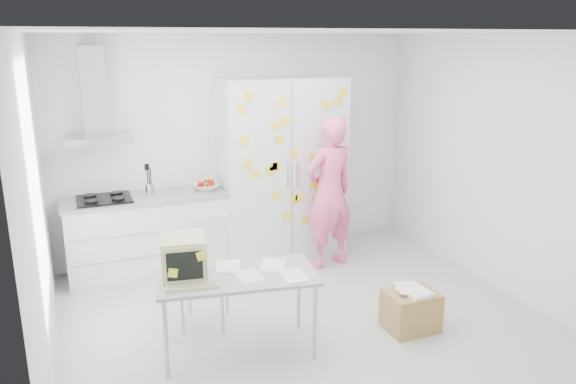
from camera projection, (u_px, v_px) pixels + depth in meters
name	position (u px, v px, depth m)	size (l,w,h in m)	color
floor	(301.00, 318.00, 5.52)	(4.50, 4.00, 0.02)	silver
walls	(275.00, 168.00, 5.80)	(4.52, 4.01, 2.70)	white
ceiling	(304.00, 32.00, 4.79)	(4.50, 4.00, 0.02)	white
counter_run	(149.00, 233.00, 6.48)	(1.84, 0.63, 1.28)	white
range_hood	(95.00, 104.00, 6.04)	(0.70, 0.48, 1.01)	silver
tall_cabinet	(282.00, 168.00, 6.88)	(1.50, 0.68, 2.20)	silver
person	(329.00, 192.00, 6.55)	(0.66, 0.43, 1.81)	pink
desk	(203.00, 266.00, 4.69)	(1.43, 0.87, 1.07)	#9B9EA5
chair	(205.00, 264.00, 5.33)	(0.60, 0.60, 1.02)	beige
cardboard_box	(411.00, 310.00, 5.24)	(0.47, 0.39, 0.41)	#A98449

